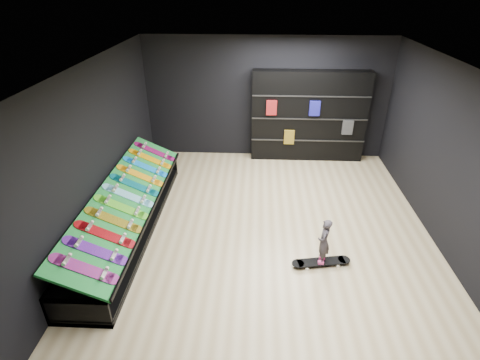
{
  "coord_description": "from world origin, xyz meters",
  "views": [
    {
      "loc": [
        -0.22,
        -5.62,
        4.21
      ],
      "look_at": [
        -0.5,
        0.2,
        1.0
      ],
      "focal_mm": 28.0,
      "sensor_mm": 36.0,
      "label": 1
    }
  ],
  "objects_px": {
    "back_shelving": "(309,117)",
    "floor_skateboard": "(321,263)",
    "display_rack": "(129,218)",
    "child": "(323,249)"
  },
  "relations": [
    {
      "from": "back_shelving",
      "to": "floor_skateboard",
      "type": "height_order",
      "value": "back_shelving"
    },
    {
      "from": "floor_skateboard",
      "to": "display_rack",
      "type": "bearing_deg",
      "value": 156.61
    },
    {
      "from": "floor_skateboard",
      "to": "child",
      "type": "relative_size",
      "value": 2.03
    },
    {
      "from": "back_shelving",
      "to": "child",
      "type": "xyz_separation_m",
      "value": [
        -0.17,
        -4.16,
        -0.79
      ]
    },
    {
      "from": "display_rack",
      "to": "floor_skateboard",
      "type": "height_order",
      "value": "display_rack"
    },
    {
      "from": "floor_skateboard",
      "to": "back_shelving",
      "type": "bearing_deg",
      "value": 77.96
    },
    {
      "from": "display_rack",
      "to": "child",
      "type": "relative_size",
      "value": 9.33
    },
    {
      "from": "back_shelving",
      "to": "floor_skateboard",
      "type": "distance_m",
      "value": 4.3
    },
    {
      "from": "display_rack",
      "to": "floor_skateboard",
      "type": "relative_size",
      "value": 4.59
    },
    {
      "from": "back_shelving",
      "to": "display_rack",
      "type": "bearing_deg",
      "value": -137.34
    }
  ]
}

